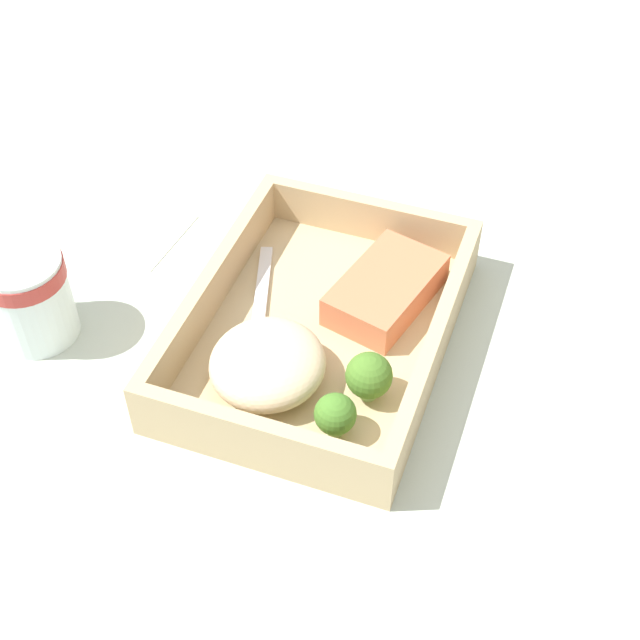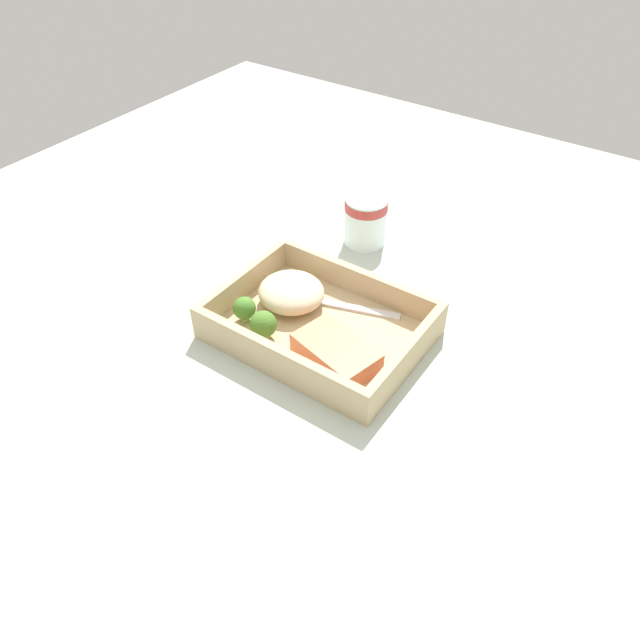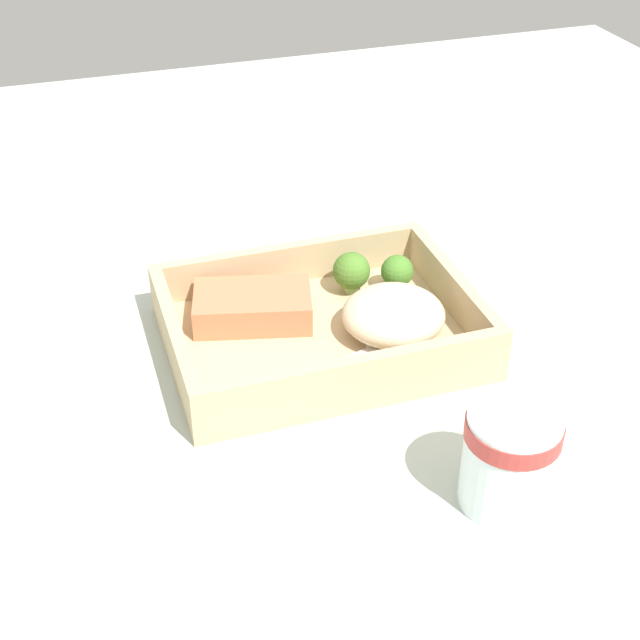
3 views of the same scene
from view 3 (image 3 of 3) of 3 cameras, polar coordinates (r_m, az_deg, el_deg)
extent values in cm
cube|color=#B4C0B2|center=(84.28, 0.00, -2.07)|extent=(160.00, 160.00, 2.00)
cube|color=tan|center=(83.33, 0.00, -1.19)|extent=(28.10, 20.84, 1.20)
cube|color=tan|center=(74.36, 2.34, -3.76)|extent=(28.10, 1.20, 4.10)
cube|color=tan|center=(89.71, -1.94, 3.69)|extent=(28.10, 1.20, 4.10)
cube|color=tan|center=(79.46, -9.27, -1.38)|extent=(1.20, 18.44, 4.10)
cube|color=tan|center=(86.21, 8.54, 1.87)|extent=(1.20, 18.44, 4.10)
cube|color=#D9724D|center=(84.24, -4.33, 0.87)|extent=(12.23, 8.96, 2.96)
ellipsoid|color=beige|center=(82.07, 4.72, 0.33)|extent=(9.59, 9.21, 4.16)
cylinder|color=#77974F|center=(89.00, 4.92, 2.27)|extent=(1.23, 1.23, 1.39)
sphere|color=#467A29|center=(88.16, 4.97, 3.14)|extent=(3.25, 3.25, 3.25)
cylinder|color=#7BA158|center=(88.60, 2.01, 2.22)|extent=(1.41, 1.41, 1.39)
sphere|color=#497728|center=(87.69, 2.03, 3.17)|extent=(3.72, 3.72, 3.72)
cube|color=silver|center=(77.53, -0.15, -3.59)|extent=(12.15, 4.80, 0.44)
cube|color=silver|center=(81.42, 4.39, -1.57)|extent=(3.91, 3.12, 0.44)
cylinder|color=white|center=(67.19, 11.99, -8.74)|extent=(6.83, 6.83, 8.19)
cylinder|color=#B23833|center=(65.23, 12.30, -6.85)|extent=(7.04, 7.04, 1.48)
cube|color=white|center=(64.64, 0.05, -15.10)|extent=(10.06, 15.19, 0.24)
camera|label=1|loc=(1.07, 27.75, 35.22)|focal=50.00mm
camera|label=2|loc=(1.18, -31.86, 35.25)|focal=35.00mm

